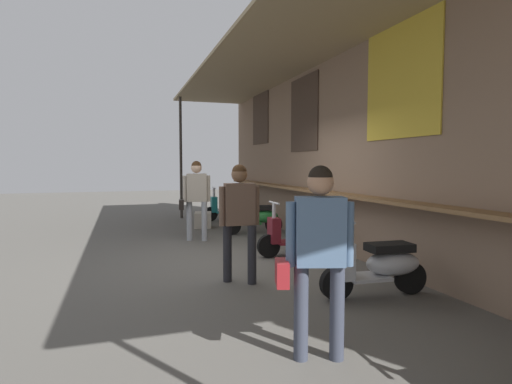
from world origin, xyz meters
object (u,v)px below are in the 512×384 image
Objects in this scene: scooter_green at (257,217)px; shopper_passing at (239,211)px; scooter_silver at (380,265)px; shopper_with_handbag at (318,244)px; shopper_browsing at (196,192)px; scooter_teal at (231,207)px; merchandise_crate at (203,220)px; scooter_maroon at (300,234)px.

shopper_passing is (3.70, -1.47, 0.60)m from scooter_green.
scooter_silver is 0.87× the size of shopper_with_handbag.
shopper_browsing is at bearing 19.42° from scooter_green.
scooter_green is 0.87× the size of shopper_passing.
scooter_teal is at bearing -86.79° from scooter_green.
scooter_silver is 6.19m from merchandise_crate.
scooter_silver is 2.01m from shopper_with_handbag.
scooter_green is 1.00× the size of scooter_silver.
shopper_with_handbag is (6.03, -1.48, 0.58)m from scooter_green.
scooter_maroon is 0.87× the size of shopper_passing.
scooter_green is 2.42m from scooter_maroon.
shopper_with_handbag is at bearing 2.99° from shopper_passing.
shopper_with_handbag reaches higher than scooter_maroon.
scooter_silver is at bearing 56.46° from shopper_passing.
scooter_maroon is at bearing -85.83° from scooter_silver.
merchandise_crate is (-6.10, -1.01, -0.19)m from scooter_silver.
scooter_maroon is 2.57m from shopper_browsing.
merchandise_crate is at bearing 172.95° from shopper_browsing.
merchandise_crate is (-7.33, 0.46, -0.77)m from shopper_with_handbag.
scooter_maroon is 2.38m from scooter_silver.
scooter_teal is 4.80m from scooter_maroon.
shopper_passing is 3.08× the size of merchandise_crate.
shopper_browsing is at bearing -176.58° from shopper_passing.
shopper_passing is 5.09m from merchandise_crate.
shopper_browsing reaches higher than scooter_green.
scooter_teal is at bearing 169.48° from shopper_passing.
merchandise_crate is at bearing 177.85° from shopper_passing.
shopper_passing is at bearing -32.45° from scooter_silver.
scooter_teal and scooter_maroon have the same top height.
scooter_silver is (4.80, -0.00, 0.00)m from scooter_green.
scooter_green is 0.87× the size of shopper_with_handbag.
shopper_browsing is at bearing -162.79° from shopper_with_handbag.
shopper_with_handbag is 7.39m from merchandise_crate.
scooter_teal is at bearing -85.83° from scooter_silver.
merchandise_crate is at bearing -166.55° from shopper_with_handbag.
scooter_teal is 1.00× the size of scooter_silver.
scooter_teal is 1.00× the size of scooter_maroon.
scooter_maroon is 2.04m from shopper_passing.
scooter_teal and scooter_silver have the same top height.
scooter_green is 1.66m from merchandise_crate.
scooter_silver is at bearing 27.21° from shopper_browsing.
shopper_passing reaches higher than scooter_green.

